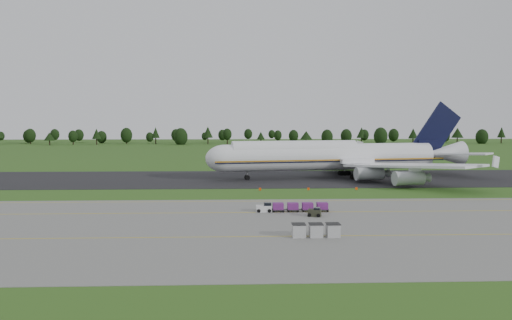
{
  "coord_description": "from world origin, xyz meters",
  "views": [
    {
      "loc": [
        -4.72,
        -108.24,
        16.37
      ],
      "look_at": [
        -0.44,
        2.0,
        7.31
      ],
      "focal_mm": 35.0,
      "sensor_mm": 36.0,
      "label": 1
    }
  ],
  "objects_px": {
    "uld_row": "(316,230)",
    "edge_markers": "(308,189)",
    "baggage_train": "(291,207)",
    "utility_cart": "(314,213)",
    "aircraft": "(335,156)"
  },
  "relations": [
    {
      "from": "utility_cart",
      "to": "uld_row",
      "type": "bearing_deg",
      "value": -98.17
    },
    {
      "from": "uld_row",
      "to": "edge_markers",
      "type": "distance_m",
      "value": 46.18
    },
    {
      "from": "aircraft",
      "to": "uld_row",
      "type": "bearing_deg",
      "value": -103.19
    },
    {
      "from": "aircraft",
      "to": "baggage_train",
      "type": "xyz_separation_m",
      "value": [
        -17.74,
        -50.88,
        -5.24
      ]
    },
    {
      "from": "baggage_train",
      "to": "utility_cart",
      "type": "xyz_separation_m",
      "value": [
        3.46,
        -4.41,
        -0.25
      ]
    },
    {
      "from": "aircraft",
      "to": "uld_row",
      "type": "height_order",
      "value": "aircraft"
    },
    {
      "from": "baggage_train",
      "to": "edge_markers",
      "type": "distance_m",
      "value": 27.74
    },
    {
      "from": "aircraft",
      "to": "baggage_train",
      "type": "height_order",
      "value": "aircraft"
    },
    {
      "from": "uld_row",
      "to": "aircraft",
      "type": "bearing_deg",
      "value": 76.81
    },
    {
      "from": "uld_row",
      "to": "utility_cart",
      "type": "bearing_deg",
      "value": 81.83
    },
    {
      "from": "aircraft",
      "to": "utility_cart",
      "type": "bearing_deg",
      "value": -104.48
    },
    {
      "from": "edge_markers",
      "to": "utility_cart",
      "type": "bearing_deg",
      "value": -96.38
    },
    {
      "from": "baggage_train",
      "to": "uld_row",
      "type": "height_order",
      "value": "uld_row"
    },
    {
      "from": "edge_markers",
      "to": "aircraft",
      "type": "bearing_deg",
      "value": 65.84
    },
    {
      "from": "aircraft",
      "to": "uld_row",
      "type": "distance_m",
      "value": 71.94
    }
  ]
}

